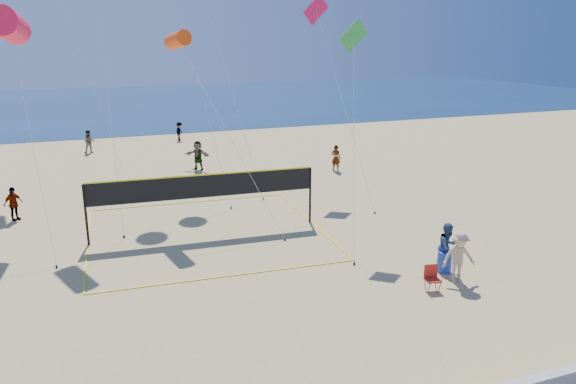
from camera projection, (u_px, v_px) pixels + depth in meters
name	position (u px, v px, depth m)	size (l,w,h in m)	color
ground	(315.00, 369.00, 14.41)	(120.00, 120.00, 0.00)	tan
ocean	(117.00, 104.00, 70.16)	(140.00, 50.00, 0.03)	navy
bystander_a	(448.00, 247.00, 20.26)	(0.87, 0.68, 1.79)	navy
bystander_b	(459.00, 257.00, 19.30)	(1.18, 0.68, 1.83)	tan
far_person_0	(13.00, 204.00, 25.79)	(0.93, 0.39, 1.59)	gray
far_person_1	(198.00, 155.00, 35.53)	(1.71, 0.55, 1.85)	gray
far_person_2	(336.00, 158.00, 35.28)	(0.60, 0.40, 1.65)	gray
far_person_3	(89.00, 142.00, 40.61)	(0.81, 0.63, 1.66)	gray
far_person_4	(179.00, 131.00, 45.53)	(0.95, 0.55, 1.48)	gray
camp_chair	(432.00, 276.00, 18.78)	(0.54, 0.65, 0.97)	red
trash_barrel	(444.00, 262.00, 20.26)	(0.51, 0.51, 0.77)	#1A39AC
volleyball_net	(204.00, 193.00, 23.86)	(10.36, 10.22, 2.62)	black
kite_0	(9.00, 26.00, 22.89)	(1.79, 7.00, 9.44)	#FF1643
kite_2	(178.00, 40.00, 24.80)	(3.67, 6.06, 8.52)	#EF4B0D
kite_4	(354.00, 51.00, 23.04)	(2.62, 4.41, 8.93)	green
kite_5	(319.00, 20.00, 30.38)	(1.68, 7.23, 10.46)	#D61559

